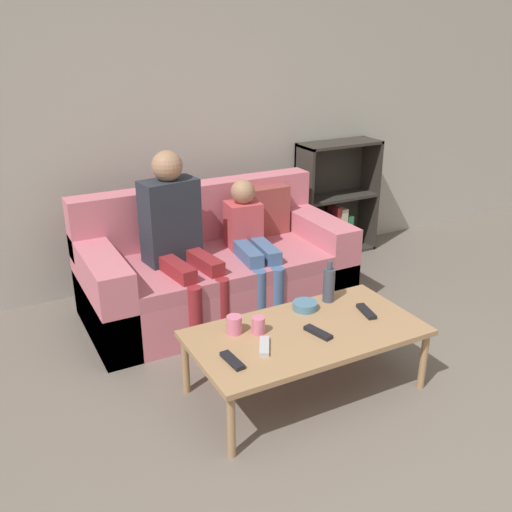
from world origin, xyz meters
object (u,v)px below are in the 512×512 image
(tv_remote_1, at_px, (318,332))
(tv_remote_3, at_px, (264,346))
(tv_remote_0, at_px, (366,311))
(cup_near, at_px, (258,325))
(person_adult, at_px, (176,229))
(snack_bowl, at_px, (305,306))
(couch, at_px, (216,270))
(tv_remote_2, at_px, (232,360))
(bottle, at_px, (329,284))
(person_child, at_px, (251,240))
(cup_far, at_px, (234,325))
(coffee_table, at_px, (306,336))
(bookshelf, at_px, (330,210))

(tv_remote_1, bearing_deg, tv_remote_3, 164.01)
(tv_remote_0, bearing_deg, cup_near, -175.71)
(person_adult, xyz_separation_m, snack_bowl, (0.45, -0.85, -0.27))
(person_adult, bearing_deg, cup_near, -92.91)
(couch, bearing_deg, tv_remote_3, -102.52)
(tv_remote_0, bearing_deg, tv_remote_2, -161.44)
(person_adult, xyz_separation_m, tv_remote_2, (-0.16, -1.16, -0.28))
(bottle, bearing_deg, snack_bowl, -171.83)
(person_child, relative_size, snack_bowl, 6.39)
(snack_bowl, bearing_deg, bottle, 8.17)
(couch, height_order, tv_remote_1, couch)
(cup_far, relative_size, tv_remote_1, 0.55)
(bottle, bearing_deg, coffee_table, -141.82)
(bookshelf, height_order, tv_remote_0, bookshelf)
(couch, relative_size, tv_remote_3, 10.55)
(person_child, bearing_deg, tv_remote_2, -115.29)
(tv_remote_1, xyz_separation_m, tv_remote_3, (-0.32, 0.01, 0.00))
(person_child, height_order, tv_remote_3, person_child)
(tv_remote_1, bearing_deg, person_adult, 93.71)
(couch, height_order, cup_near, couch)
(cup_far, relative_size, snack_bowl, 0.68)
(coffee_table, relative_size, person_adult, 1.08)
(coffee_table, distance_m, tv_remote_3, 0.29)
(coffee_table, height_order, cup_far, cup_far)
(tv_remote_3, bearing_deg, tv_remote_1, 27.14)
(person_child, xyz_separation_m, bottle, (0.12, -0.77, -0.04))
(coffee_table, relative_size, snack_bowl, 8.79)
(tv_remote_3, bearing_deg, cup_far, 136.98)
(person_adult, bearing_deg, tv_remote_2, -105.74)
(bookshelf, xyz_separation_m, coffee_table, (-1.32, -1.67, -0.04))
(tv_remote_3, distance_m, snack_bowl, 0.49)
(couch, bearing_deg, coffee_table, -89.09)
(tv_remote_0, bearing_deg, bottle, 126.33)
(snack_bowl, bearing_deg, tv_remote_2, -153.33)
(tv_remote_0, relative_size, tv_remote_3, 1.03)
(tv_remote_0, bearing_deg, bookshelf, 73.23)
(coffee_table, height_order, tv_remote_1, tv_remote_1)
(person_adult, height_order, tv_remote_1, person_adult)
(couch, height_order, snack_bowl, couch)
(coffee_table, bearing_deg, bottle, 38.18)
(tv_remote_0, bearing_deg, coffee_table, -166.64)
(bookshelf, relative_size, tv_remote_0, 5.56)
(person_child, relative_size, bottle, 3.59)
(coffee_table, xyz_separation_m, tv_remote_1, (0.03, -0.06, 0.04))
(person_adult, distance_m, bottle, 1.05)
(person_adult, relative_size, snack_bowl, 8.16)
(bookshelf, relative_size, coffee_table, 0.78)
(coffee_table, relative_size, tv_remote_1, 7.11)
(tv_remote_0, height_order, snack_bowl, snack_bowl)
(cup_far, bearing_deg, bookshelf, 42.21)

